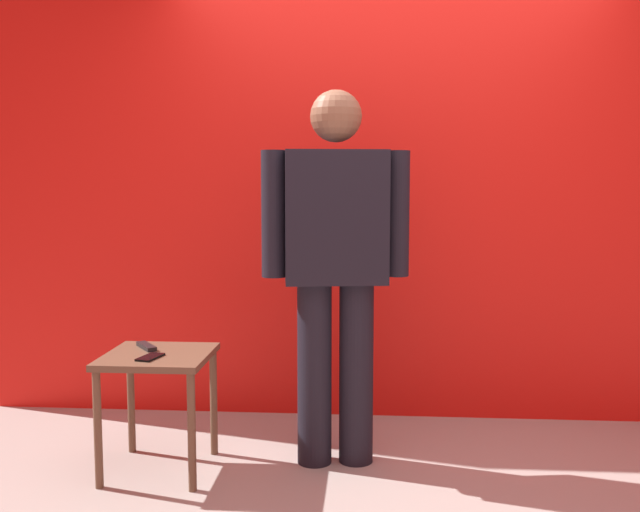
{
  "coord_description": "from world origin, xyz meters",
  "views": [
    {
      "loc": [
        -0.14,
        -2.63,
        1.32
      ],
      "look_at": [
        -0.37,
        0.55,
        1.0
      ],
      "focal_mm": 38.23,
      "sensor_mm": 36.0,
      "label": 1
    }
  ],
  "objects_px": {
    "cell_phone": "(150,357)",
    "tv_remote": "(146,346)",
    "side_table": "(158,373)",
    "standing_person": "(336,258)"
  },
  "relations": [
    {
      "from": "side_table",
      "to": "cell_phone",
      "type": "height_order",
      "value": "cell_phone"
    },
    {
      "from": "standing_person",
      "to": "cell_phone",
      "type": "distance_m",
      "value": 0.96
    },
    {
      "from": "cell_phone",
      "to": "tv_remote",
      "type": "xyz_separation_m",
      "value": [
        -0.08,
        0.18,
        0.01
      ]
    },
    {
      "from": "side_table",
      "to": "cell_phone",
      "type": "distance_m",
      "value": 0.14
    },
    {
      "from": "cell_phone",
      "to": "tv_remote",
      "type": "bearing_deg",
      "value": 126.73
    },
    {
      "from": "standing_person",
      "to": "cell_phone",
      "type": "height_order",
      "value": "standing_person"
    },
    {
      "from": "side_table",
      "to": "cell_phone",
      "type": "xyz_separation_m",
      "value": [
        -0.01,
        -0.09,
        0.1
      ]
    },
    {
      "from": "tv_remote",
      "to": "side_table",
      "type": "bearing_deg",
      "value": -84.85
    },
    {
      "from": "standing_person",
      "to": "tv_remote",
      "type": "relative_size",
      "value": 10.43
    },
    {
      "from": "side_table",
      "to": "tv_remote",
      "type": "bearing_deg",
      "value": 132.45
    }
  ]
}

